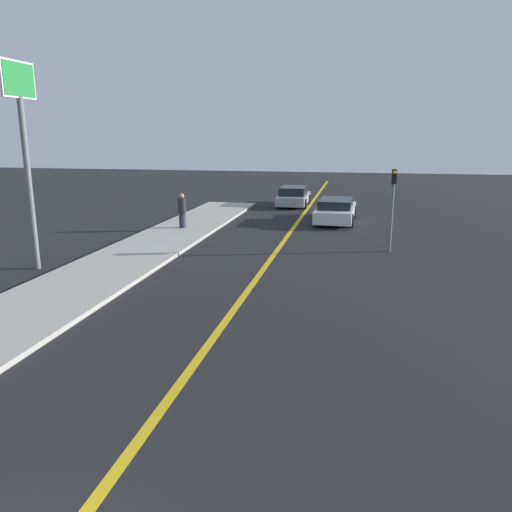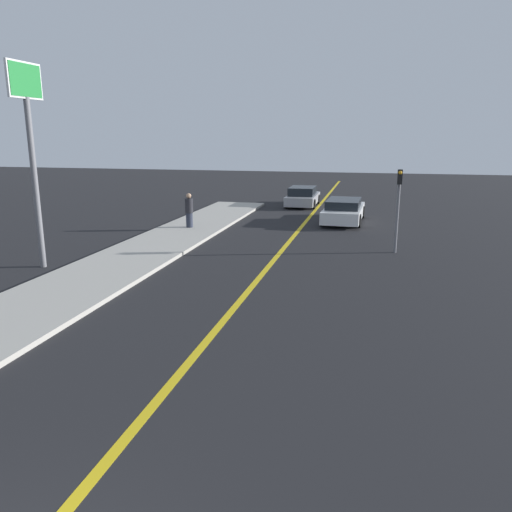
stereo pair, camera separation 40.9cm
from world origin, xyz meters
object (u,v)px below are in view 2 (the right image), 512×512
(pedestrian_by_sign, at_px, (189,210))
(roadside_sign, at_px, (29,123))
(traffic_light, at_px, (398,201))
(car_ahead_center, at_px, (303,197))
(car_near_right_lane, at_px, (344,211))

(pedestrian_by_sign, distance_m, roadside_sign, 9.01)
(traffic_light, distance_m, roadside_sign, 13.30)
(traffic_light, height_order, roadside_sign, roadside_sign)
(pedestrian_by_sign, height_order, roadside_sign, roadside_sign)
(car_ahead_center, bearing_deg, traffic_light, -66.54)
(car_ahead_center, height_order, traffic_light, traffic_light)
(car_ahead_center, distance_m, pedestrian_by_sign, 10.43)
(car_ahead_center, xyz_separation_m, roadside_sign, (-6.60, -17.31, 4.25))
(car_near_right_lane, bearing_deg, pedestrian_by_sign, -148.93)
(car_ahead_center, distance_m, traffic_light, 13.50)
(car_near_right_lane, height_order, traffic_light, traffic_light)
(car_ahead_center, height_order, roadside_sign, roadside_sign)
(pedestrian_by_sign, bearing_deg, roadside_sign, -107.78)
(car_ahead_center, relative_size, pedestrian_by_sign, 2.49)
(pedestrian_by_sign, xyz_separation_m, traffic_light, (9.51, -2.71, 1.08))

